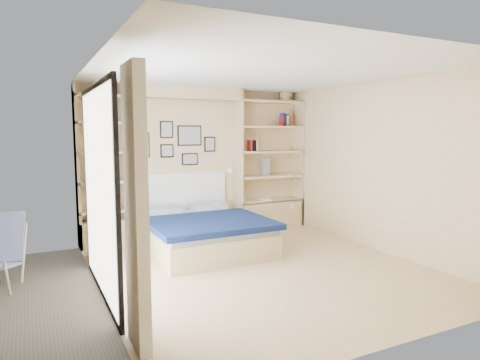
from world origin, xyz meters
name	(u,v)px	position (x,y,z in m)	size (l,w,h in m)	color
ground	(261,269)	(0.00, 0.00, 0.00)	(4.50, 4.50, 0.00)	tan
room_shell	(191,177)	(-0.39, 1.52, 1.08)	(4.50, 4.50, 4.50)	#D3B885
bed	(201,232)	(-0.35, 1.21, 0.27)	(1.69, 2.08, 1.07)	tan
photo_gallery	(172,141)	(-0.45, 2.22, 1.60)	(1.48, 0.02, 0.82)	black
reading_lamps	(186,172)	(-0.30, 2.00, 1.10)	(1.92, 0.12, 0.15)	silver
shelf_decor	(257,136)	(1.07, 2.07, 1.70)	(3.47, 0.23, 2.03)	#A51E1E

